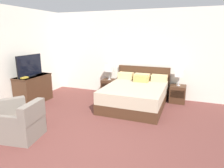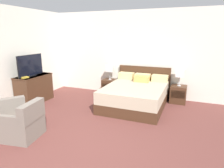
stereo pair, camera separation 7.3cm
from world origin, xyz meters
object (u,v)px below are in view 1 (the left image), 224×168
at_px(nightstand_left, 109,87).
at_px(tv, 30,66).
at_px(armchair_by_window, 8,117).
at_px(nightstand_right, 178,94).
at_px(table_lamp_left, 109,68).
at_px(armchair_companion, 23,125).
at_px(book_red_cover, 23,78).
at_px(bed, 135,95).
at_px(table_lamp_right, 179,73).
at_px(dresser, 34,89).

xyz_separation_m(nightstand_left, tv, (-1.83, -1.66, 0.87)).
bearing_deg(armchair_by_window, nightstand_right, 44.26).
distance_m(table_lamp_left, armchair_companion, 3.48).
distance_m(table_lamp_left, book_red_cover, 2.68).
height_order(bed, table_lamp_right, table_lamp_right).
bearing_deg(nightstand_left, book_red_cover, -132.72).
bearing_deg(nightstand_right, tv, -157.87).
bearing_deg(bed, nightstand_right, 33.51).
height_order(nightstand_right, table_lamp_left, table_lamp_left).
bearing_deg(book_red_cover, bed, 22.56).
bearing_deg(nightstand_left, dresser, -139.00).
xyz_separation_m(bed, dresser, (-2.95, -0.85, 0.10)).
bearing_deg(nightstand_right, bed, -146.49).
xyz_separation_m(table_lamp_right, book_red_cover, (-4.06, -1.97, -0.06)).
bearing_deg(armchair_companion, nightstand_right, 51.39).
distance_m(book_red_cover, armchair_by_window, 1.57).
distance_m(bed, table_lamp_right, 1.47).
bearing_deg(armchair_by_window, book_red_cover, 120.84).
distance_m(tv, book_red_cover, 0.42).
height_order(table_lamp_left, armchair_companion, table_lamp_left).
bearing_deg(nightstand_right, nightstand_left, 180.00).
xyz_separation_m(table_lamp_right, dresser, (-4.08, -1.59, -0.48)).
bearing_deg(armchair_by_window, tv, 116.05).
relative_size(nightstand_left, table_lamp_left, 1.04).
bearing_deg(table_lamp_left, dresser, -138.98).
relative_size(book_red_cover, armchair_companion, 0.29).
relative_size(table_lamp_left, armchair_by_window, 0.53).
bearing_deg(dresser, book_red_cover, -87.52).
bearing_deg(armchair_companion, dresser, 127.23).
distance_m(bed, book_red_cover, 3.22).
bearing_deg(nightstand_left, tv, -137.80).
bearing_deg(bed, book_red_cover, -157.44).
relative_size(table_lamp_right, armchair_by_window, 0.53).
bearing_deg(armchair_companion, tv, 128.22).
distance_m(bed, armchair_companion, 3.09).
bearing_deg(book_red_cover, tv, 92.53).
bearing_deg(table_lamp_left, nightstand_left, -90.00).
relative_size(bed, armchair_companion, 2.64).
distance_m(tv, armchair_by_window, 1.94).
relative_size(bed, nightstand_right, 4.00).
bearing_deg(table_lamp_left, table_lamp_right, 0.00).
bearing_deg(nightstand_left, armchair_companion, -97.75).
height_order(bed, book_red_cover, bed).
bearing_deg(armchair_companion, bed, 59.09).
xyz_separation_m(table_lamp_right, armchair_by_window, (-3.31, -3.23, -0.62)).
distance_m(bed, nightstand_right, 1.35).
distance_m(table_lamp_left, table_lamp_right, 2.25).
xyz_separation_m(bed, armchair_companion, (-1.59, -2.65, -0.04)).
bearing_deg(bed, table_lamp_right, 33.56).
bearing_deg(dresser, armchair_by_window, -64.80).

